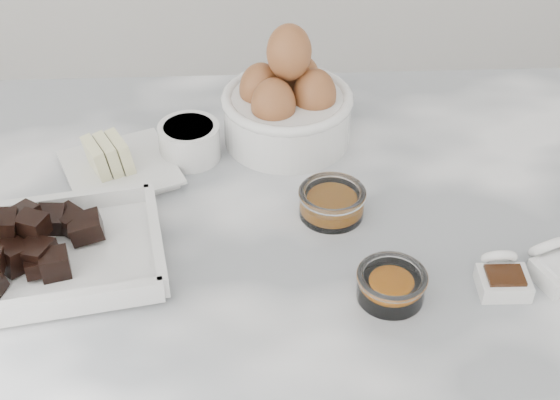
# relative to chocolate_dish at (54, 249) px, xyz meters

# --- Properties ---
(marble_slab) EXTENTS (1.20, 0.80, 0.04)m
(marble_slab) POSITION_rel_chocolate_dish_xyz_m (0.24, 0.03, -0.05)
(marble_slab) COLOR white
(marble_slab) RESTS_ON cabinet
(chocolate_dish) EXTENTS (0.27, 0.22, 0.06)m
(chocolate_dish) POSITION_rel_chocolate_dish_xyz_m (0.00, 0.00, 0.00)
(chocolate_dish) COLOR white
(chocolate_dish) RESTS_ON marble_slab
(butter_plate) EXTENTS (0.18, 0.18, 0.06)m
(butter_plate) POSITION_rel_chocolate_dish_xyz_m (0.05, 0.17, -0.01)
(butter_plate) COLOR white
(butter_plate) RESTS_ON marble_slab
(sugar_ramekin) EXTENTS (0.08, 0.08, 0.05)m
(sugar_ramekin) POSITION_rel_chocolate_dish_xyz_m (0.14, 0.21, 0.00)
(sugar_ramekin) COLOR white
(sugar_ramekin) RESTS_ON marble_slab
(egg_bowl) EXTENTS (0.18, 0.18, 0.17)m
(egg_bowl) POSITION_rel_chocolate_dish_xyz_m (0.28, 0.25, 0.03)
(egg_bowl) COLOR white
(egg_bowl) RESTS_ON marble_slab
(honey_bowl) EXTENTS (0.08, 0.08, 0.04)m
(honey_bowl) POSITION_rel_chocolate_dish_xyz_m (0.32, 0.08, -0.01)
(honey_bowl) COLOR white
(honey_bowl) RESTS_ON marble_slab
(zest_bowl) EXTENTS (0.08, 0.08, 0.03)m
(zest_bowl) POSITION_rel_chocolate_dish_xyz_m (0.37, -0.07, -0.01)
(zest_bowl) COLOR white
(zest_bowl) RESTS_ON marble_slab
(vanilla_spoon) EXTENTS (0.06, 0.07, 0.04)m
(vanilla_spoon) POSITION_rel_chocolate_dish_xyz_m (0.50, -0.05, -0.01)
(vanilla_spoon) COLOR white
(vanilla_spoon) RESTS_ON marble_slab
(salt_spoon) EXTENTS (0.07, 0.09, 0.05)m
(salt_spoon) POSITION_rel_chocolate_dish_xyz_m (0.56, -0.04, -0.01)
(salt_spoon) COLOR white
(salt_spoon) RESTS_ON marble_slab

